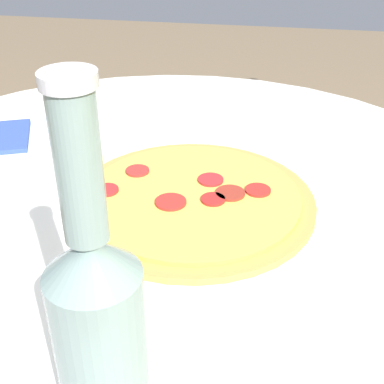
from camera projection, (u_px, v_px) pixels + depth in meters
The scene contains 4 objects.
table at pixel (165, 294), 0.82m from camera, with size 1.08×1.08×0.75m.
pizza at pixel (192, 200), 0.73m from camera, with size 0.34×0.34×0.02m.
beer_bottle at pixel (101, 344), 0.37m from camera, with size 0.06×0.06×0.31m.
napkin at pixel (7, 137), 0.91m from camera, with size 0.14×0.11×0.01m.
Camera 1 is at (0.60, 0.14, 1.15)m, focal length 50.00 mm.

